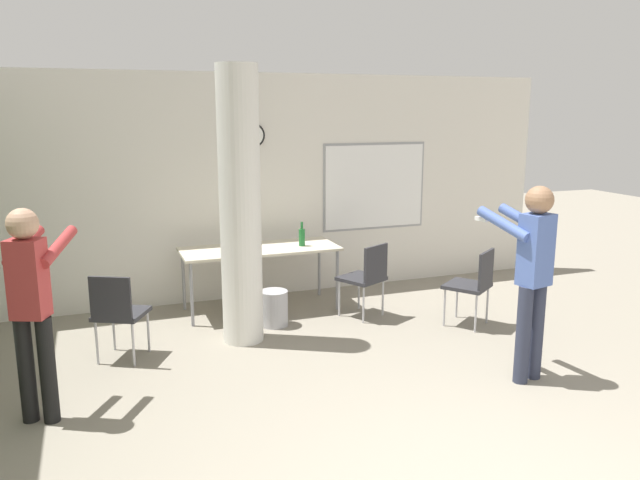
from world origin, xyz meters
name	(u,v)px	position (x,y,z in m)	size (l,w,h in m)	color
wall_back	(262,187)	(0.03, 5.06, 1.40)	(8.00, 0.15, 2.80)	silver
support_pillar	(240,208)	(-0.61, 3.52, 1.40)	(0.42, 0.42, 2.80)	silver
folding_table	(260,252)	(-0.18, 4.44, 0.71)	(1.85, 0.74, 0.76)	beige
bottle_on_table	(302,237)	(0.32, 4.36, 0.87)	(0.07, 0.07, 0.29)	#1E6B2D
waste_bin	(274,308)	(-0.18, 3.84, 0.20)	(0.31, 0.31, 0.40)	#B2B2B7
chair_mid_room	(474,282)	(1.87, 3.06, 0.51)	(0.61, 0.61, 0.87)	#2D2D33
chair_near_pillar	(118,310)	(-1.84, 3.38, 0.51)	(0.59, 0.59, 0.87)	#2D2D33
chair_table_right	(366,275)	(0.89, 3.74, 0.51)	(0.59, 0.59, 0.87)	#2D2D33
person_watching_back	(32,298)	(-2.47, 2.39, 0.98)	(0.54, 0.67, 1.67)	black
person_playing_side	(532,268)	(1.53, 1.71, 1.02)	(0.49, 0.68, 1.74)	#2D3347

